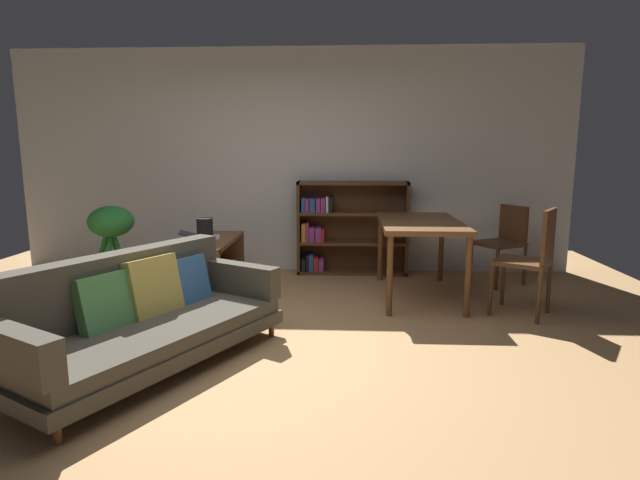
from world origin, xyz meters
TOP-DOWN VIEW (x-y plane):
  - ground_plane at (0.00, 0.00)m, footprint 8.16×8.16m
  - back_wall_panel at (0.00, 2.70)m, footprint 6.80×0.10m
  - fabric_couch at (-0.75, -0.27)m, footprint 1.69×2.14m
  - media_console at (-0.70, 1.46)m, footprint 0.45×1.13m
  - open_laptop at (-0.81, 1.52)m, footprint 0.46×0.37m
  - desk_speaker at (-0.66, 1.12)m, footprint 0.15×0.15m
  - potted_floor_plant at (-1.68, 1.34)m, footprint 0.45×0.45m
  - dining_table at (1.43, 1.52)m, footprint 0.80×1.41m
  - dining_chair_near at (2.35, 0.93)m, footprint 0.61×0.60m
  - dining_chair_far at (2.45, 2.11)m, footprint 0.61×0.60m
  - bookshelf at (0.67, 2.53)m, footprint 1.33×0.30m

SIDE VIEW (x-z plane):
  - ground_plane at x=0.00m, z-range 0.00..0.00m
  - media_console at x=-0.70m, z-range 0.00..0.58m
  - fabric_couch at x=-0.75m, z-range -0.04..0.72m
  - dining_chair_far at x=2.45m, z-range 0.06..0.94m
  - bookshelf at x=0.67m, z-range -0.01..1.11m
  - dining_chair_near at x=2.35m, z-range 0.06..1.04m
  - potted_floor_plant at x=-1.68m, z-range 0.11..1.04m
  - open_laptop at x=-0.81m, z-range 0.57..0.65m
  - dining_table at x=1.43m, z-range 0.31..1.10m
  - desk_speaker at x=-0.66m, z-range 0.59..0.85m
  - back_wall_panel at x=0.00m, z-range 0.00..2.70m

